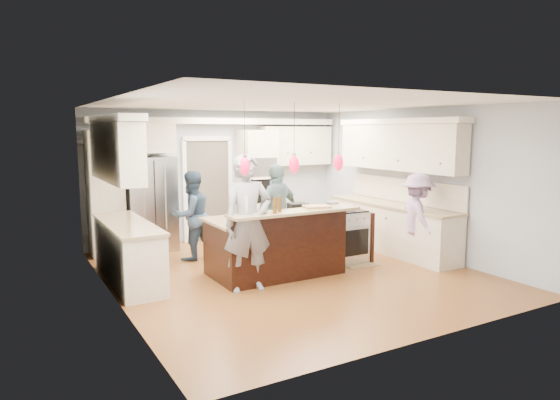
# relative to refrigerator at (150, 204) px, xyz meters

# --- Properties ---
(ground_plane) EXTENTS (6.00, 6.00, 0.00)m
(ground_plane) POSITION_rel_refrigerator_xyz_m (1.55, -2.64, -0.90)
(ground_plane) COLOR #8F5D27
(ground_plane) RESTS_ON ground
(room_shell) EXTENTS (5.54, 6.04, 2.72)m
(room_shell) POSITION_rel_refrigerator_xyz_m (1.55, -2.64, 0.92)
(room_shell) COLOR #B2BCC6
(room_shell) RESTS_ON ground
(refrigerator) EXTENTS (0.90, 0.70, 1.80)m
(refrigerator) POSITION_rel_refrigerator_xyz_m (0.00, 0.00, 0.00)
(refrigerator) COLOR #B7B7BC
(refrigerator) RESTS_ON ground
(oven_column) EXTENTS (0.72, 0.69, 2.30)m
(oven_column) POSITION_rel_refrigerator_xyz_m (2.30, 0.03, 0.25)
(oven_column) COLOR beige
(oven_column) RESTS_ON ground
(back_upper_cabinets) EXTENTS (5.30, 0.61, 2.54)m
(back_upper_cabinets) POSITION_rel_refrigerator_xyz_m (0.80, 0.12, 0.77)
(back_upper_cabinets) COLOR beige
(back_upper_cabinets) RESTS_ON ground
(right_counter_run) EXTENTS (0.64, 3.10, 2.51)m
(right_counter_run) POSITION_rel_refrigerator_xyz_m (3.99, -2.34, 0.16)
(right_counter_run) COLOR beige
(right_counter_run) RESTS_ON ground
(left_cabinets) EXTENTS (0.64, 2.30, 2.51)m
(left_cabinets) POSITION_rel_refrigerator_xyz_m (-0.89, -1.84, 0.16)
(left_cabinets) COLOR beige
(left_cabinets) RESTS_ON ground
(kitchen_island) EXTENTS (2.10, 1.46, 1.12)m
(kitchen_island) POSITION_rel_refrigerator_xyz_m (1.30, -2.57, -0.41)
(kitchen_island) COLOR black
(kitchen_island) RESTS_ON ground
(island_range) EXTENTS (0.82, 0.71, 0.92)m
(island_range) POSITION_rel_refrigerator_xyz_m (2.71, -2.49, -0.44)
(island_range) COLOR #B7B7BC
(island_range) RESTS_ON ground
(pendant_lights) EXTENTS (1.75, 0.15, 1.03)m
(pendant_lights) POSITION_rel_refrigerator_xyz_m (1.30, -3.15, 0.90)
(pendant_lights) COLOR black
(pendant_lights) RESTS_ON ground
(person_bar_end) EXTENTS (0.76, 0.54, 1.96)m
(person_bar_end) POSITION_rel_refrigerator_xyz_m (0.57, -3.09, 0.08)
(person_bar_end) COLOR slate
(person_bar_end) RESTS_ON ground
(person_far_left) EXTENTS (0.92, 0.81, 1.59)m
(person_far_left) POSITION_rel_refrigerator_xyz_m (0.45, -1.04, -0.10)
(person_far_left) COLOR #27384C
(person_far_left) RESTS_ON ground
(person_far_right) EXTENTS (1.08, 0.69, 1.71)m
(person_far_right) POSITION_rel_refrigerator_xyz_m (1.78, -1.79, -0.04)
(person_far_right) COLOR slate
(person_far_right) RESTS_ON ground
(person_range_side) EXTENTS (0.85, 1.14, 1.57)m
(person_range_side) POSITION_rel_refrigerator_xyz_m (3.80, -3.17, -0.12)
(person_range_side) COLOR #9B7DA8
(person_range_side) RESTS_ON ground
(floor_rug) EXTENTS (0.68, 0.93, 0.01)m
(floor_rug) POSITION_rel_refrigerator_xyz_m (2.86, -2.58, -0.89)
(floor_rug) COLOR olive
(floor_rug) RESTS_ON ground
(water_bottle) EXTENTS (0.08, 0.08, 0.27)m
(water_bottle) POSITION_rel_refrigerator_xyz_m (0.52, -3.17, 0.35)
(water_bottle) COLOR silver
(water_bottle) RESTS_ON kitchen_island
(beer_bottle_a) EXTENTS (0.07, 0.07, 0.23)m
(beer_bottle_a) POSITION_rel_refrigerator_xyz_m (0.51, -3.08, 0.33)
(beer_bottle_a) COLOR #4C300D
(beer_bottle_a) RESTS_ON kitchen_island
(beer_bottle_b) EXTENTS (0.07, 0.07, 0.23)m
(beer_bottle_b) POSITION_rel_refrigerator_xyz_m (0.90, -3.28, 0.33)
(beer_bottle_b) COLOR #4C300D
(beer_bottle_b) RESTS_ON kitchen_island
(beer_bottle_c) EXTENTS (0.07, 0.07, 0.23)m
(beer_bottle_c) POSITION_rel_refrigerator_xyz_m (1.05, -3.16, 0.34)
(beer_bottle_c) COLOR #4C300D
(beer_bottle_c) RESTS_ON kitchen_island
(drink_can) EXTENTS (0.09, 0.09, 0.13)m
(drink_can) POSITION_rel_refrigerator_xyz_m (0.81, -3.17, 0.29)
(drink_can) COLOR #B7B7BC
(drink_can) RESTS_ON kitchen_island
(cutting_board) EXTENTS (0.45, 0.38, 0.03)m
(cutting_board) POSITION_rel_refrigerator_xyz_m (1.74, -3.11, 0.24)
(cutting_board) COLOR tan
(cutting_board) RESTS_ON kitchen_island
(pot_large) EXTENTS (0.24, 0.24, 0.14)m
(pot_large) POSITION_rel_refrigerator_xyz_m (2.57, -2.34, 0.09)
(pot_large) COLOR #B7B7BC
(pot_large) RESTS_ON island_range
(pot_small) EXTENTS (0.20, 0.20, 0.10)m
(pot_small) POSITION_rel_refrigerator_xyz_m (2.78, -2.58, 0.07)
(pot_small) COLOR #B7B7BC
(pot_small) RESTS_ON island_range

